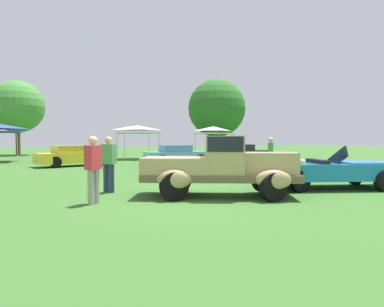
# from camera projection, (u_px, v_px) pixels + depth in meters

# --- Properties ---
(ground_plane) EXTENTS (120.00, 120.00, 0.00)m
(ground_plane) POSITION_uv_depth(u_px,v_px,m) (202.00, 197.00, 9.36)
(ground_plane) COLOR #386628
(feature_pickup_truck) EXTENTS (4.50, 3.24, 1.70)m
(feature_pickup_truck) POSITION_uv_depth(u_px,v_px,m) (221.00, 166.00, 9.38)
(feature_pickup_truck) COLOR brown
(feature_pickup_truck) RESTS_ON ground_plane
(neighbor_convertible) EXTENTS (4.67, 3.06, 1.40)m
(neighbor_convertible) POSITION_uv_depth(u_px,v_px,m) (333.00, 171.00, 10.96)
(neighbor_convertible) COLOR #1E7AB7
(neighbor_convertible) RESTS_ON ground_plane
(show_car_yellow) EXTENTS (4.34, 2.67, 1.22)m
(show_car_yellow) POSITION_uv_depth(u_px,v_px,m) (72.00, 156.00, 19.80)
(show_car_yellow) COLOR yellow
(show_car_yellow) RESTS_ON ground_plane
(show_car_skyblue) EXTENTS (4.23, 1.85, 1.22)m
(show_car_skyblue) POSITION_uv_depth(u_px,v_px,m) (178.00, 155.00, 21.41)
(show_car_skyblue) COLOR #669EDB
(show_car_skyblue) RESTS_ON ground_plane
(show_car_charcoal) EXTENTS (4.10, 2.50, 1.22)m
(show_car_charcoal) POSITION_uv_depth(u_px,v_px,m) (242.00, 153.00, 24.40)
(show_car_charcoal) COLOR #28282D
(show_car_charcoal) RESTS_ON ground_plane
(spectator_near_truck) EXTENTS (0.45, 0.45, 1.69)m
(spectator_near_truck) POSITION_uv_depth(u_px,v_px,m) (109.00, 162.00, 10.05)
(spectator_near_truck) COLOR #283351
(spectator_near_truck) RESTS_ON ground_plane
(spectator_by_row) EXTENTS (0.46, 0.45, 1.69)m
(spectator_by_row) POSITION_uv_depth(u_px,v_px,m) (93.00, 167.00, 8.26)
(spectator_by_row) COLOR #9E998E
(spectator_by_row) RESTS_ON ground_plane
(spectator_far_side) EXTENTS (0.43, 0.46, 1.69)m
(spectator_far_side) POSITION_uv_depth(u_px,v_px,m) (270.00, 155.00, 14.74)
(spectator_far_side) COLOR #9E998E
(spectator_far_side) RESTS_ON ground_plane
(canopy_tent_center_field) EXTENTS (3.02, 3.02, 2.71)m
(canopy_tent_center_field) POSITION_uv_depth(u_px,v_px,m) (137.00, 129.00, 26.76)
(canopy_tent_center_field) COLOR #B7B7BC
(canopy_tent_center_field) RESTS_ON ground_plane
(canopy_tent_right_field) EXTENTS (2.67, 2.67, 2.71)m
(canopy_tent_right_field) POSITION_uv_depth(u_px,v_px,m) (213.00, 130.00, 29.17)
(canopy_tent_right_field) COLOR #B7B7BC
(canopy_tent_right_field) RESTS_ON ground_plane
(treeline_mid_left) EXTENTS (5.11, 5.11, 7.36)m
(treeline_mid_left) POSITION_uv_depth(u_px,v_px,m) (17.00, 107.00, 32.92)
(treeline_mid_left) COLOR #47331E
(treeline_mid_left) RESTS_ON ground_plane
(treeline_center) EXTENTS (6.72, 6.72, 8.57)m
(treeline_center) POSITION_uv_depth(u_px,v_px,m) (217.00, 108.00, 39.12)
(treeline_center) COLOR #47331E
(treeline_center) RESTS_ON ground_plane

